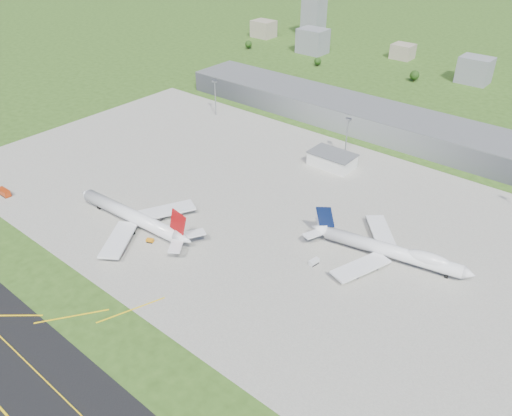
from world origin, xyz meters
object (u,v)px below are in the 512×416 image
Objects in this scene: van_white_near at (314,262)px; van_white_far at (416,257)px; fire_truck at (4,193)px; airliner_blue_quad at (391,251)px; airliner_red_twin at (134,217)px; tug_yellow at (150,241)px.

van_white_near reaches higher than van_white_far.
airliner_blue_quad is at bearing 23.09° from fire_truck.
van_white_far is at bearing -36.20° from van_white_near.
airliner_red_twin is at bearing -164.07° from airliner_blue_quad.
van_white_near is at bearing -151.02° from van_white_far.
tug_yellow is at bearing 126.86° from van_white_near.
airliner_red_twin is 122.19m from airliner_blue_quad.
airliner_red_twin reaches higher than van_white_far.
van_white_near is (163.04, 57.77, -0.59)m from fire_truck.
van_white_far reaches higher than tug_yellow.
tug_yellow is at bearing 12.91° from fire_truck.
fire_truck reaches higher than van_white_near.
airliner_blue_quad is at bearing -150.42° from van_white_far.
airliner_blue_quad reaches higher than van_white_far.
tug_yellow is 0.88× the size of van_white_far.
airliner_blue_quad is 34.49m from van_white_near.
fire_truck is 1.62× the size of van_white_near.
airliner_blue_quad is 15.97× the size of van_white_far.
airliner_blue_quad is 204.67m from fire_truck.
fire_truck is at bearing 15.04° from airliner_red_twin.
airliner_blue_quad is 18.05× the size of tug_yellow.
van_white_near is at bearing -147.02° from airliner_blue_quad.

